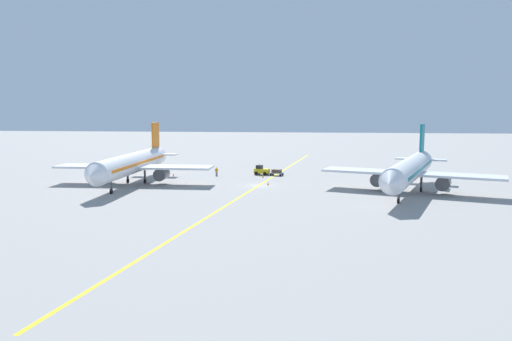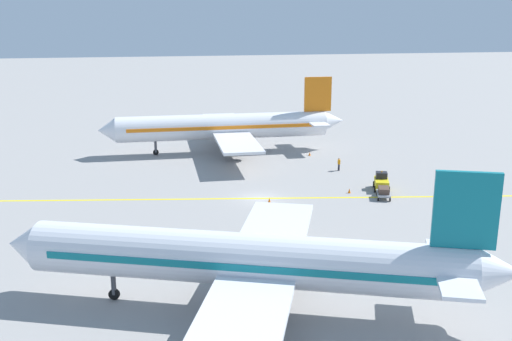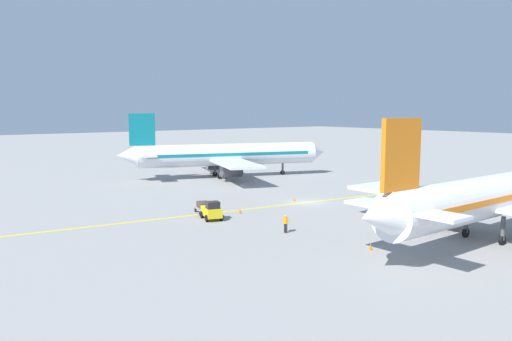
{
  "view_description": "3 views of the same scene",
  "coord_description": "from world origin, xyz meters",
  "views": [
    {
      "loc": [
        -9.44,
        85.63,
        13.28
      ],
      "look_at": [
        0.33,
        1.28,
        2.79
      ],
      "focal_mm": 35.0,
      "sensor_mm": 36.0,
      "label": 1
    },
    {
      "loc": [
        -61.71,
        10.71,
        20.32
      ],
      "look_at": [
        -1.6,
        0.76,
        3.65
      ],
      "focal_mm": 42.0,
      "sensor_mm": 36.0,
      "label": 2
    },
    {
      "loc": [
        43.52,
        -41.08,
        11.16
      ],
      "look_at": [
        -2.9,
        -5.6,
        4.03
      ],
      "focal_mm": 35.0,
      "sensor_mm": 36.0,
      "label": 3
    }
  ],
  "objects": [
    {
      "name": "airplane_adjacent_stand",
      "position": [
        22.26,
        1.23,
        3.71
      ],
      "size": [
        28.06,
        35.43,
        10.6
      ],
      "color": "white",
      "rests_on": "ground"
    },
    {
      "name": "baggage_cart_trailing",
      "position": [
        -2.13,
        -13.36,
        0.76
      ],
      "size": [
        2.89,
        2.09,
        1.24
      ],
      "color": "gray",
      "rests_on": "ground"
    },
    {
      "name": "traffic_cone_mid_apron",
      "position": [
        0.31,
        -10.26,
        0.28
      ],
      "size": [
        0.32,
        0.32,
        0.55
      ],
      "primitive_type": "cone",
      "color": "orange",
      "rests_on": "ground"
    },
    {
      "name": "traffic_cone_by_wingtip",
      "position": [
        -1.59,
        -0.7,
        0.28
      ],
      "size": [
        0.32,
        0.32,
        0.55
      ],
      "primitive_type": "cone",
      "color": "orange",
      "rests_on": "ground"
    },
    {
      "name": "apron_yellow_centreline",
      "position": [
        0.0,
        0.0,
        0.0
      ],
      "size": [
        16.17,
        119.01,
        0.01
      ],
      "primitive_type": "cube",
      "rotation": [
        0.0,
        0.0,
        -0.13
      ],
      "color": "yellow",
      "rests_on": "ground"
    },
    {
      "name": "airplane_at_gate",
      "position": [
        -24.7,
        4.88,
        3.71
      ],
      "size": [
        28.19,
        34.56,
        10.6
      ],
      "color": "silver",
      "rests_on": "ground"
    },
    {
      "name": "ground_crew_worker",
      "position": [
        9.84,
        -11.93,
        0.91
      ],
      "size": [
        0.58,
        0.27,
        1.68
      ],
      "color": "#23232D",
      "rests_on": "ground"
    },
    {
      "name": "baggage_tug_white",
      "position": [
        1.03,
        -14.31,
        0.9
      ],
      "size": [
        3.3,
        2.44,
        2.11
      ],
      "color": "gold",
      "rests_on": "ground"
    },
    {
      "name": "traffic_cone_near_nose",
      "position": [
        18.24,
        -10.22,
        0.28
      ],
      "size": [
        0.32,
        0.32,
        0.55
      ],
      "primitive_type": "cone",
      "color": "orange",
      "rests_on": "ground"
    },
    {
      "name": "ground_plane",
      "position": [
        0.0,
        0.0,
        0.0
      ],
      "size": [
        400.0,
        400.0,
        0.0
      ],
      "primitive_type": "plane",
      "color": "gray"
    }
  ]
}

